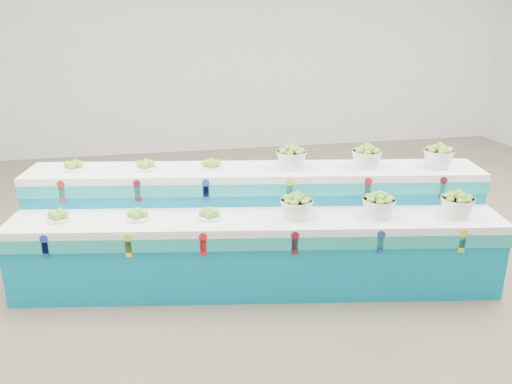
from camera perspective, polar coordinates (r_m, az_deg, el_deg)
ground at (r=5.45m, az=9.58°, el=-7.99°), size 10.00×10.00×0.00m
back_wall at (r=9.68m, az=-0.76°, el=16.44°), size 10.00×0.00×10.00m
display_stand at (r=4.98m, az=0.00°, el=-3.92°), size 4.59×1.90×1.02m
plate_lower_left at (r=4.90m, az=-20.96°, el=-2.38°), size 0.26×0.26×0.10m
plate_lower_mid at (r=4.71m, az=-12.93°, el=-2.38°), size 0.26×0.26×0.10m
plate_lower_right at (r=4.63m, az=-5.19°, el=-2.34°), size 0.26×0.26×0.10m
basket_lower_left at (r=4.63m, az=4.51°, el=-1.55°), size 0.34×0.34×0.22m
basket_lower_mid at (r=4.77m, az=13.38°, el=-1.41°), size 0.34×0.34×0.22m
basket_lower_right at (r=5.00m, az=21.31°, el=-1.26°), size 0.34×0.34×0.22m
plate_upper_left at (r=5.30m, az=-19.51°, el=2.82°), size 0.26×0.26×0.10m
plate_upper_mid at (r=5.13m, az=-12.07°, el=3.00°), size 0.26×0.26×0.10m
plate_upper_right at (r=5.06m, az=-4.96°, el=3.12°), size 0.26×0.26×0.10m
basket_upper_left at (r=5.06m, az=3.93°, el=3.85°), size 0.34×0.34×0.22m
basket_upper_mid at (r=5.18m, az=12.11°, el=3.84°), size 0.34×0.34×0.22m
basket_upper_right at (r=5.40m, az=19.50°, el=3.76°), size 0.34×0.34×0.22m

